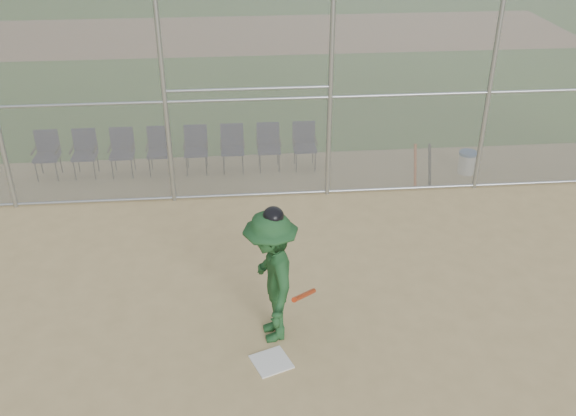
{
  "coord_description": "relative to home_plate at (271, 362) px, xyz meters",
  "views": [
    {
      "loc": [
        -0.77,
        -6.15,
        5.91
      ],
      "look_at": [
        0.0,
        2.5,
        1.1
      ],
      "focal_mm": 40.0,
      "sensor_mm": 36.0,
      "label": 1
    }
  ],
  "objects": [
    {
      "name": "ground",
      "position": [
        0.42,
        -0.28,
        -0.01
      ],
      "size": [
        100.0,
        100.0,
        0.0
      ],
      "primitive_type": "plane",
      "color": "tan",
      "rests_on": "ground"
    },
    {
      "name": "grass_strip",
      "position": [
        0.42,
        17.72,
        -0.0
      ],
      "size": [
        100.0,
        100.0,
        0.0
      ],
      "primitive_type": "plane",
      "color": "#2F601C",
      "rests_on": "ground"
    },
    {
      "name": "dirt_patch_far",
      "position": [
        0.42,
        17.72,
        -0.0
      ],
      "size": [
        24.0,
        24.0,
        0.0
      ],
      "primitive_type": "plane",
      "color": "tan",
      "rests_on": "ground"
    },
    {
      "name": "backstop_fence",
      "position": [
        0.42,
        4.72,
        2.06
      ],
      "size": [
        16.09,
        0.09,
        4.0
      ],
      "color": "gray",
      "rests_on": "ground"
    },
    {
      "name": "home_plate",
      "position": [
        0.0,
        0.0,
        0.0
      ],
      "size": [
        0.6,
        0.6,
        0.02
      ],
      "primitive_type": "cube",
      "rotation": [
        0.0,
        0.0,
        0.37
      ],
      "color": "white",
      "rests_on": "ground"
    },
    {
      "name": "batter_at_plate",
      "position": [
        0.05,
        0.57,
        0.97
      ],
      "size": [
        1.03,
        1.43,
        2.03
      ],
      "color": "#1D4A24",
      "rests_on": "ground"
    },
    {
      "name": "water_cooler",
      "position": [
        4.48,
        5.41,
        0.23
      ],
      "size": [
        0.38,
        0.38,
        0.48
      ],
      "color": "white",
      "rests_on": "ground"
    },
    {
      "name": "spare_bats",
      "position": [
        3.4,
        5.01,
        0.4
      ],
      "size": [
        0.36,
        0.36,
        0.82
      ],
      "color": "#D84C14",
      "rests_on": "ground"
    },
    {
      "name": "chair_0",
      "position": [
        -4.22,
        5.97,
        0.47
      ],
      "size": [
        0.54,
        0.52,
        0.96
      ],
      "primitive_type": null,
      "color": "#0E1135",
      "rests_on": "ground"
    },
    {
      "name": "chair_1",
      "position": [
        -3.46,
        5.97,
        0.47
      ],
      "size": [
        0.54,
        0.52,
        0.96
      ],
      "primitive_type": null,
      "color": "#0E1135",
      "rests_on": "ground"
    },
    {
      "name": "chair_2",
      "position": [
        -2.7,
        5.97,
        0.47
      ],
      "size": [
        0.54,
        0.52,
        0.96
      ],
      "primitive_type": null,
      "color": "#0E1135",
      "rests_on": "ground"
    },
    {
      "name": "chair_3",
      "position": [
        -1.94,
        5.97,
        0.47
      ],
      "size": [
        0.54,
        0.52,
        0.96
      ],
      "primitive_type": null,
      "color": "#0E1135",
      "rests_on": "ground"
    },
    {
      "name": "chair_4",
      "position": [
        -1.18,
        5.97,
        0.47
      ],
      "size": [
        0.54,
        0.52,
        0.96
      ],
      "primitive_type": null,
      "color": "#0E1135",
      "rests_on": "ground"
    },
    {
      "name": "chair_5",
      "position": [
        -0.41,
        5.97,
        0.47
      ],
      "size": [
        0.54,
        0.52,
        0.96
      ],
      "primitive_type": null,
      "color": "#0E1135",
      "rests_on": "ground"
    },
    {
      "name": "chair_6",
      "position": [
        0.35,
        5.97,
        0.47
      ],
      "size": [
        0.54,
        0.52,
        0.96
      ],
      "primitive_type": null,
      "color": "#0E1135",
      "rests_on": "ground"
    },
    {
      "name": "chair_7",
      "position": [
        1.11,
        5.97,
        0.47
      ],
      "size": [
        0.54,
        0.52,
        0.96
      ],
      "primitive_type": null,
      "color": "#0E1135",
      "rests_on": "ground"
    }
  ]
}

